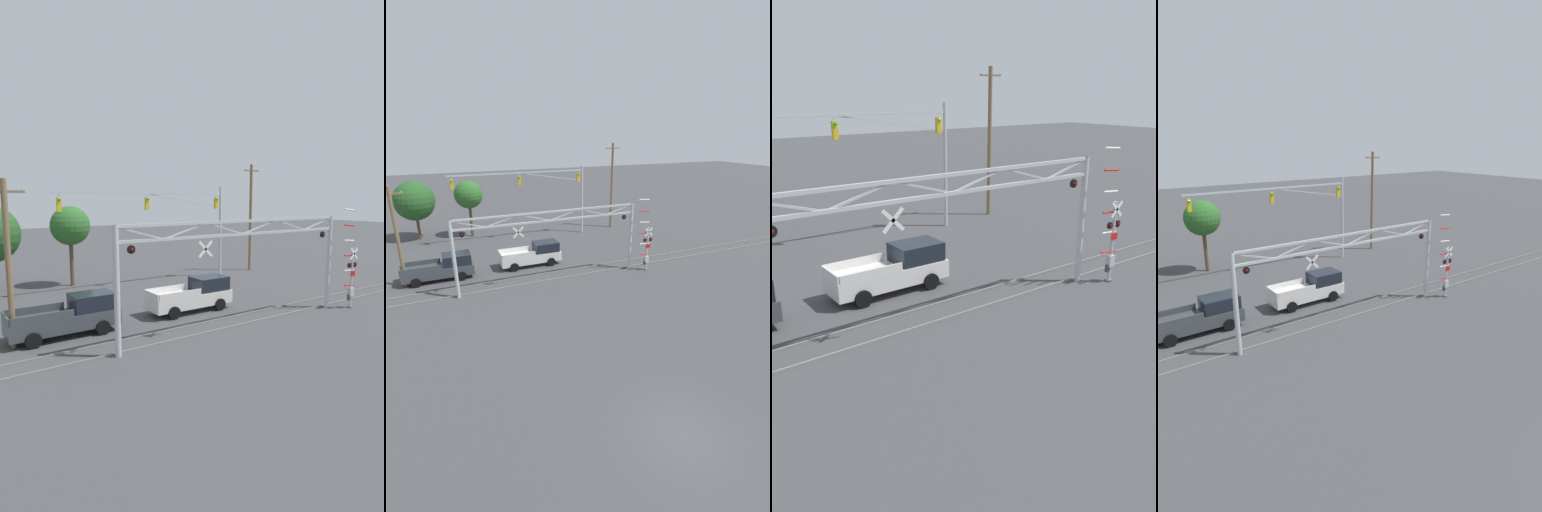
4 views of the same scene
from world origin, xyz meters
TOP-DOWN VIEW (x-y plane):
  - rail_track_near at (0.00, 16.84)m, footprint 80.00×0.08m
  - rail_track_far at (0.00, 18.28)m, footprint 80.00×0.08m
  - crossing_gantry at (-0.01, 16.56)m, footprint 15.02×0.30m
  - crossing_signal_mast at (8.49, 15.64)m, footprint 1.54×0.35m
  - traffic_signal_span at (4.18, 28.92)m, footprint 14.99×0.39m
  - pickup_truck_lead at (-0.25, 20.84)m, footprint 5.54×2.07m
  - utility_pole_right at (12.58, 29.72)m, footprint 1.80×0.28m

SIDE VIEW (x-z plane):
  - rail_track_near at x=0.00m, z-range 0.00..0.10m
  - rail_track_far at x=0.00m, z-range 0.00..0.10m
  - pickup_truck_lead at x=-0.25m, z-range -0.03..2.06m
  - crossing_signal_mast at x=8.49m, z-range -1.11..5.38m
  - crossing_gantry at x=-0.01m, z-range 1.12..7.09m
  - utility_pole_right at x=12.58m, z-range 0.15..10.50m
  - traffic_signal_span at x=4.18m, z-range 1.71..9.79m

